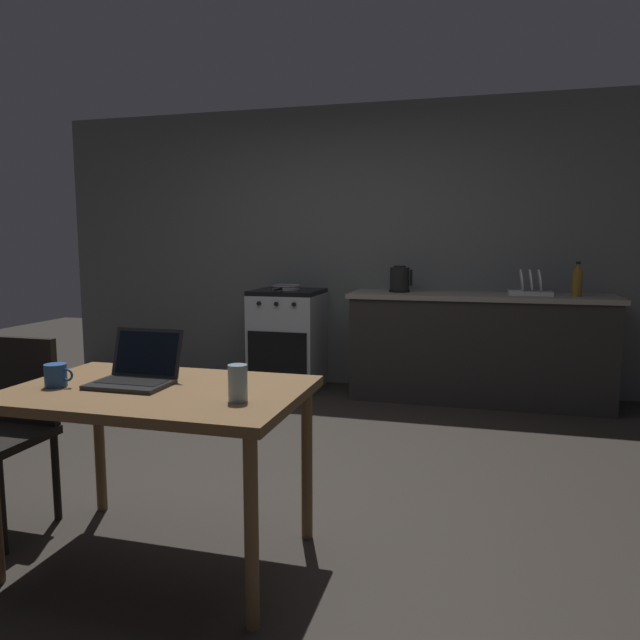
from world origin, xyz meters
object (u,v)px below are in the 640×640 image
frying_pan (286,287)px  drinking_glass (238,383)px  chair (8,420)px  dish_rack (530,289)px  coffee_mug (56,375)px  laptop (136,374)px  dining_table (159,406)px  stove_oven (288,339)px  bottle (577,280)px  electric_kettle (400,279)px

frying_pan → drinking_glass: (0.84, -3.08, -0.12)m
chair → dish_rack: dish_rack is taller
frying_pan → dish_rack: dish_rack is taller
frying_pan → coffee_mug: 3.07m
chair → laptop: (0.73, -0.06, 0.28)m
dining_table → dish_rack: size_ratio=3.51×
dining_table → chair: 0.87m
stove_oven → laptop: 3.00m
laptop → drinking_glass: size_ratio=2.31×
dining_table → drinking_glass: (0.40, -0.10, 0.15)m
laptop → bottle: bottle is taller
bottle → drinking_glass: (-1.60, -3.06, -0.23)m
bottle → frying_pan: 2.45m
bottle → drinking_glass: 3.46m
coffee_mug → dish_rack: bearing=56.2°
stove_oven → frying_pan: 0.48m
stove_oven → dish_rack: bearing=0.1°
dining_table → electric_kettle: bearing=79.0°
frying_pan → stove_oven: bearing=72.3°
dining_table → laptop: size_ratio=3.73×
electric_kettle → coffee_mug: size_ratio=1.79×
electric_kettle → frying_pan: 1.03m
laptop → bottle: size_ratio=1.16×
electric_kettle → dish_rack: bearing=-0.0°
stove_oven → laptop: (0.31, -2.97, 0.33)m
drinking_glass → chair: bearing=171.0°
chair → frying_pan: 2.94m
stove_oven → drinking_glass: size_ratio=6.56×
chair → laptop: 0.78m
drinking_glass → laptop: bearing=165.0°
electric_kettle → coffee_mug: 3.26m
electric_kettle → frying_pan: electric_kettle is taller
laptop → dish_rack: 3.47m
stove_oven → dining_table: stove_oven is taller
electric_kettle → drinking_glass: electric_kettle is taller
stove_oven → frying_pan: bearing=-107.7°
stove_oven → dish_rack: size_ratio=2.68×
chair → laptop: size_ratio=2.77×
laptop → bottle: (2.12, 2.92, 0.25)m
bottle → coffee_mug: 3.90m
frying_pan → dish_rack: bearing=0.8°
chair → bottle: 4.08m
stove_oven → chair: 2.94m
frying_pan → chair: bearing=-98.0°
dining_table → coffee_mug: 0.44m
laptop → frying_pan: bearing=104.2°
dining_table → bottle: bearing=55.9°
chair → bottle: (2.85, 2.86, 0.53)m
dining_table → chair: size_ratio=1.35×
frying_pan → drinking_glass: frying_pan is taller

